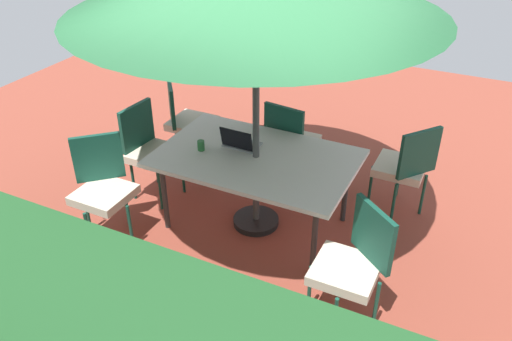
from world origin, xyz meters
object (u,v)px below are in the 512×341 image
dining_table (256,161)px  cup (201,145)px  chair_east (150,147)px  chair_southwest (405,165)px  chair_northeast (102,185)px  chair_south (291,140)px  chair_southeast (186,119)px  chair_northwest (353,262)px  laptop (240,143)px

dining_table → cup: size_ratio=18.75×
chair_east → chair_southwest: size_ratio=1.00×
chair_northeast → chair_southwest: (-2.35, -1.54, 0.00)m
chair_east → chair_south: size_ratio=1.00×
chair_south → chair_southeast: bearing=9.9°
chair_northwest → chair_northeast: bearing=-141.2°
chair_southwest → laptop: 1.58m
chair_northeast → chair_south: size_ratio=1.00×
chair_east → chair_northwest: (-2.34, 0.76, 0.00)m
dining_table → chair_southeast: size_ratio=1.82×
chair_east → laptop: (-0.98, -0.08, 0.25)m
chair_northwest → cup: size_ratio=10.33×
chair_northwest → cup: (1.66, -0.64, 0.25)m
chair_southwest → cup: (1.70, 0.91, 0.25)m
chair_northwest → chair_southeast: 2.79m
chair_northeast → cup: 0.95m
cup → chair_south: bearing=-120.6°
chair_south → chair_southwest: bearing=-171.7°
dining_table → chair_southeast: 1.42m
dining_table → chair_east: chair_east is taller
chair_northeast → chair_south: (-1.18, -1.52, 0.00)m
chair_northeast → laptop: size_ratio=3.02×
chair_southeast → laptop: (-1.01, 0.63, 0.25)m
chair_northeast → chair_southwest: 2.81m
chair_northeast → chair_east: (0.03, -0.76, 0.00)m
chair_southwest → chair_northeast: bearing=-18.9°
chair_east → chair_northeast: bearing=-172.7°
chair_south → chair_east: bearing=39.9°
dining_table → chair_southwest: (-1.19, -0.79, -0.15)m
chair_south → chair_northwest: bearing=134.0°
cup → chair_east: bearing=-10.1°
chair_northeast → chair_southeast: same height
dining_table → chair_southeast: (1.21, -0.72, -0.15)m
dining_table → chair_northwest: bearing=146.8°
chair_southeast → cup: bearing=-177.7°
dining_table → chair_northwest: size_ratio=1.82×
laptop → cup: size_ratio=3.42×
dining_table → laptop: bearing=-23.1°
chair_northwest → laptop: bearing=-172.9°
chair_southeast → chair_northwest: bearing=-159.9°
chair_southeast → cup: size_ratio=10.33×
dining_table → chair_south: (-0.02, -0.77, -0.15)m
chair_southeast → laptop: bearing=-160.1°
dining_table → chair_northwest: (-1.16, 0.76, -0.15)m
chair_south → chair_northwest: 1.90m
chair_northwest → chair_southeast: size_ratio=1.00×
chair_east → chair_south: same height
chair_south → laptop: bearing=78.9°
chair_south → chair_southwest: same height
chair_south → chair_southwest: 1.17m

